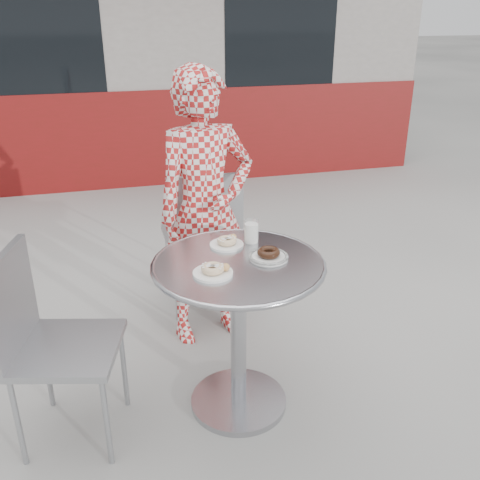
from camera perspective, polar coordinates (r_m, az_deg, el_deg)
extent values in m
plane|color=#A9A6A1|center=(2.73, -0.19, -17.18)|extent=(60.00, 60.00, 0.00)
cube|color=gray|center=(7.62, -11.68, 21.17)|extent=(6.00, 4.00, 3.00)
cube|color=maroon|center=(5.84, -9.51, 10.72)|extent=(6.02, 0.20, 1.00)
cube|color=black|center=(5.64, -23.39, 21.12)|extent=(1.60, 0.04, 1.40)
cube|color=black|center=(5.92, 4.45, 22.87)|extent=(1.20, 0.04, 1.40)
cylinder|color=#B6B6BB|center=(2.73, -0.15, -16.75)|extent=(0.46, 0.46, 0.03)
cylinder|color=#B6B6BB|center=(2.50, -0.16, -10.32)|extent=(0.07, 0.07, 0.74)
cylinder|color=#B6B6BB|center=(2.31, -0.17, -2.62)|extent=(0.74, 0.74, 0.02)
torus|color=#B6B6BB|center=(2.31, -0.17, -2.62)|extent=(0.76, 0.76, 0.03)
cube|color=#989B9F|center=(3.34, -4.27, 0.44)|extent=(0.44, 0.44, 0.03)
cube|color=#989B9F|center=(3.06, -3.66, 2.97)|extent=(0.44, 0.03, 0.44)
cube|color=#989B9F|center=(2.42, -17.90, -10.97)|extent=(0.52, 0.52, 0.03)
cube|color=#989B9F|center=(2.37, -23.27, -6.12)|extent=(0.13, 0.42, 0.42)
imported|color=#A51919|center=(2.91, -3.67, 3.12)|extent=(0.62, 0.48, 1.53)
cylinder|color=white|center=(2.46, -1.43, -0.52)|extent=(0.16, 0.16, 0.01)
torus|color=tan|center=(2.45, -1.43, -0.09)|extent=(0.09, 0.09, 0.03)
sphere|color=#B77A3F|center=(2.49, -0.73, 0.31)|extent=(0.03, 0.03, 0.03)
cylinder|color=white|center=(2.21, -2.91, -3.55)|extent=(0.17, 0.17, 0.01)
torus|color=tan|center=(2.20, -2.92, -3.05)|extent=(0.10, 0.10, 0.03)
sphere|color=#B77A3F|center=(2.20, -1.53, -2.91)|extent=(0.03, 0.03, 0.03)
cylinder|color=white|center=(2.34, 3.06, -1.83)|extent=(0.17, 0.17, 0.01)
torus|color=black|center=(2.33, 3.07, -1.33)|extent=(0.10, 0.10, 0.03)
torus|color=black|center=(2.34, 3.06, -1.75)|extent=(0.17, 0.17, 0.02)
cylinder|color=white|center=(2.49, 1.21, 0.76)|extent=(0.06, 0.06, 0.09)
cylinder|color=white|center=(2.48, 1.21, 0.95)|extent=(0.07, 0.07, 0.11)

